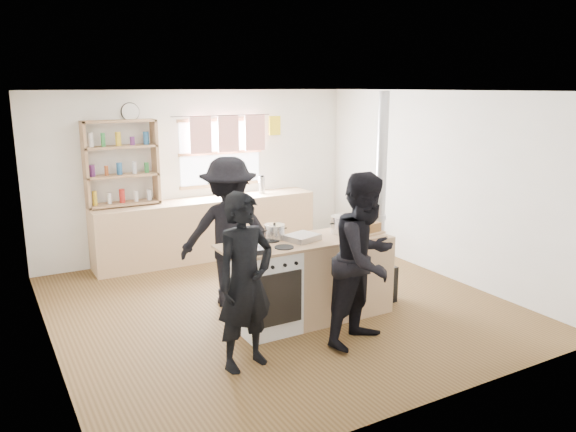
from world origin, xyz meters
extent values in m
cube|color=brown|center=(0.00, 0.00, -0.01)|extent=(5.00, 5.00, 0.01)
cube|color=#D8B082|center=(0.00, 2.22, 0.45)|extent=(3.40, 0.55, 0.90)
cube|color=tan|center=(-1.20, 2.34, 0.94)|extent=(1.00, 0.28, 0.03)
cube|color=tan|center=(-1.20, 2.34, 1.33)|extent=(1.00, 0.28, 0.03)
cube|color=tan|center=(-1.20, 2.34, 1.74)|extent=(1.00, 0.28, 0.03)
cube|color=tan|center=(-1.20, 2.34, 2.08)|extent=(1.00, 0.28, 0.03)
cube|color=tan|center=(-1.68, 2.34, 1.50)|extent=(0.04, 0.28, 1.20)
cube|color=tan|center=(-0.72, 2.34, 1.50)|extent=(0.04, 0.28, 1.20)
cylinder|color=silver|center=(0.92, 2.22, 1.03)|extent=(0.10, 0.10, 0.27)
cube|color=white|center=(-0.45, -0.55, 0.45)|extent=(0.60, 0.60, 0.90)
cube|color=tan|center=(0.45, -0.55, 0.45)|extent=(1.20, 0.60, 0.90)
cube|color=tan|center=(0.00, -0.55, 0.92)|extent=(1.84, 0.64, 0.03)
cylinder|color=black|center=(-0.63, -0.65, 0.96)|extent=(0.42, 0.42, 0.05)
cylinder|color=#365F20|center=(-0.63, -0.65, 0.97)|extent=(0.30, 0.30, 0.02)
cube|color=silver|center=(0.01, -0.55, 0.96)|extent=(0.39, 0.36, 0.06)
cube|color=brown|center=(0.01, -0.55, 0.98)|extent=(0.33, 0.31, 0.02)
cylinder|color=silver|center=(-0.23, -0.35, 1.00)|extent=(0.22, 0.22, 0.15)
cylinder|color=silver|center=(-0.23, -0.35, 1.08)|extent=(0.22, 0.22, 0.01)
sphere|color=black|center=(-0.23, -0.35, 1.10)|extent=(0.03, 0.03, 0.03)
cylinder|color=silver|center=(0.57, -0.51, 1.02)|extent=(0.28, 0.28, 0.18)
cylinder|color=silver|center=(0.57, -0.51, 1.12)|extent=(0.29, 0.29, 0.01)
sphere|color=black|center=(0.57, -0.51, 1.13)|extent=(0.03, 0.03, 0.03)
cube|color=tan|center=(0.83, -0.68, 0.94)|extent=(0.31, 0.24, 0.02)
cube|color=olive|center=(0.83, -0.68, 1.00)|extent=(0.24, 0.14, 0.10)
cube|color=black|center=(1.12, -0.47, 0.22)|extent=(0.35, 0.35, 0.44)
cylinder|color=#ADADB2|center=(1.12, -0.47, 1.47)|extent=(0.12, 0.12, 2.06)
imported|color=black|center=(-0.97, -1.17, 0.83)|extent=(0.67, 0.51, 1.65)
imported|color=black|center=(0.29, -1.30, 0.88)|extent=(1.02, 0.91, 1.75)
imported|color=black|center=(-0.46, 0.34, 0.88)|extent=(1.30, 1.02, 1.77)
camera|label=1|loc=(-2.99, -5.55, 2.55)|focal=35.00mm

